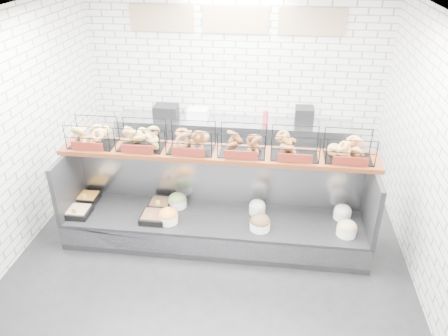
# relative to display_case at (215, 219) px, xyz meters

# --- Properties ---
(ground) EXTENTS (5.50, 5.50, 0.00)m
(ground) POSITION_rel_display_case_xyz_m (0.00, -0.34, -0.33)
(ground) COLOR black
(ground) RESTS_ON ground
(room_shell) EXTENTS (5.02, 5.51, 3.01)m
(room_shell) POSITION_rel_display_case_xyz_m (0.00, 0.26, 1.73)
(room_shell) COLOR silver
(room_shell) RESTS_ON ground
(display_case) EXTENTS (4.00, 0.90, 1.20)m
(display_case) POSITION_rel_display_case_xyz_m (0.00, 0.00, 0.00)
(display_case) COLOR black
(display_case) RESTS_ON ground
(bagel_shelf) EXTENTS (4.10, 0.50, 0.40)m
(bagel_shelf) POSITION_rel_display_case_xyz_m (0.00, 0.17, 1.06)
(bagel_shelf) COLOR #491F0F
(bagel_shelf) RESTS_ON display_case
(prep_counter) EXTENTS (4.00, 0.60, 1.20)m
(prep_counter) POSITION_rel_display_case_xyz_m (-0.00, 2.09, 0.14)
(prep_counter) COLOR #93969B
(prep_counter) RESTS_ON ground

